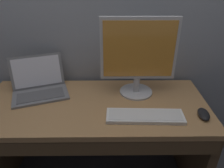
{
  "coord_description": "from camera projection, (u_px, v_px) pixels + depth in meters",
  "views": [
    {
      "loc": [
        0.1,
        -1.16,
        1.49
      ],
      "look_at": [
        0.11,
        0.0,
        0.86
      ],
      "focal_mm": 34.81,
      "sensor_mm": 36.0,
      "label": 1
    }
  ],
  "objects": [
    {
      "name": "wired_keyboard",
      "position": [
        145.0,
        116.0,
        1.25
      ],
      "size": [
        0.45,
        0.14,
        0.02
      ],
      "color": "white",
      "rests_on": "desk"
    },
    {
      "name": "external_monitor",
      "position": [
        138.0,
        55.0,
        1.36
      ],
      "size": [
        0.48,
        0.22,
        0.52
      ],
      "color": "#B7B7BC",
      "rests_on": "desk"
    },
    {
      "name": "laptop_space_gray",
      "position": [
        39.0,
        85.0,
        1.48
      ],
      "size": [
        0.42,
        0.37,
        0.24
      ],
      "color": "slate",
      "rests_on": "desk"
    },
    {
      "name": "computer_mouse",
      "position": [
        204.0,
        114.0,
        1.26
      ],
      "size": [
        0.08,
        0.13,
        0.03
      ],
      "primitive_type": "ellipsoid",
      "rotation": [
        0.0,
        0.0,
        -0.12
      ],
      "color": "black",
      "rests_on": "desk"
    },
    {
      "name": "desk",
      "position": [
        96.0,
        131.0,
        1.48
      ],
      "size": [
        1.44,
        0.62,
        0.72
      ],
      "color": "#A87A4C",
      "rests_on": "ground"
    }
  ]
}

